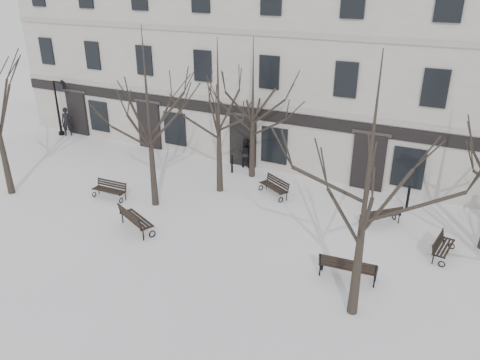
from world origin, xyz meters
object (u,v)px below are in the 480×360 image
Objects in this scene: tree_1 at (147,99)px; lamp_post at (60,103)px; tree_2 at (370,163)px; bench_4 at (381,215)px; bench_3 at (275,186)px; bench_5 at (442,246)px; bench_1 at (135,219)px; bench_2 at (348,267)px; bench_0 at (110,189)px.

tree_1 reaches higher than lamp_post.
tree_2 is 4.96× the size of bench_4.
lamp_post is at bearing -157.78° from bench_3.
bench_3 is 8.16m from bench_5.
tree_2 reaches higher than lamp_post.
tree_2 reaches higher than bench_3.
bench_1 is 12.36m from bench_5.
tree_2 is 3.94× the size of bench_1.
bench_1 is 8.97m from bench_2.
lamp_post reaches higher than bench_0.
bench_2 reaches higher than bench_4.
tree_2 is 4.74× the size of bench_0.
bench_1 is 1.17× the size of bench_3.
bench_0 is at bearing -32.74° from lamp_post.
tree_1 reaches higher than bench_5.
bench_1 reaches higher than bench_5.
bench_3 reaches higher than bench_5.
lamp_post is at bearing -8.70° from bench_1.
bench_0 is at bearing -168.99° from tree_1.
bench_0 reaches higher than bench_5.
bench_5 is (2.80, 3.18, -0.11)m from bench_2.
tree_1 is at bearing -27.57° from bench_4.
tree_2 is 13.83m from bench_0.
bench_5 is at bearing -9.75° from lamp_post.
bench_2 is at bearing -151.77° from bench_1.
tree_2 is 2.16× the size of lamp_post.
bench_3 is at bearing 83.25° from bench_5.
bench_0 is (-12.67, 2.92, -4.70)m from tree_2.
bench_4 is (5.30, -0.64, 0.00)m from bench_3.
lamp_post reaches higher than bench_5.
tree_1 is 2.13× the size of lamp_post.
lamp_post is (-12.56, 8.03, 1.66)m from bench_1.
bench_1 is 15.00m from lamp_post.
lamp_post reaches higher than bench_1.
bench_2 is at bearing -8.61° from bench_0.
lamp_post is at bearing -24.53° from bench_2.
bench_1 is 0.55× the size of lamp_post.
bench_4 reaches higher than bench_3.
bench_1 is at bearing -34.74° from bench_0.
bench_3 is (-5.72, 6.90, -4.70)m from tree_2.
bench_4 is at bearing -7.21° from lamp_post.
tree_2 is at bearing 105.34° from bench_2.
bench_4 is at bearing 22.57° from bench_3.
tree_2 is at bearing -18.08° from tree_1.
bench_1 is 10.56m from bench_4.
bench_1 is at bearing 174.24° from tree_2.
tree_2 reaches higher than bench_0.
bench_1 is at bearing 116.17° from bench_5.
bench_0 is at bearing -8.27° from bench_1.
bench_3 is at bearing -99.07° from bench_1.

